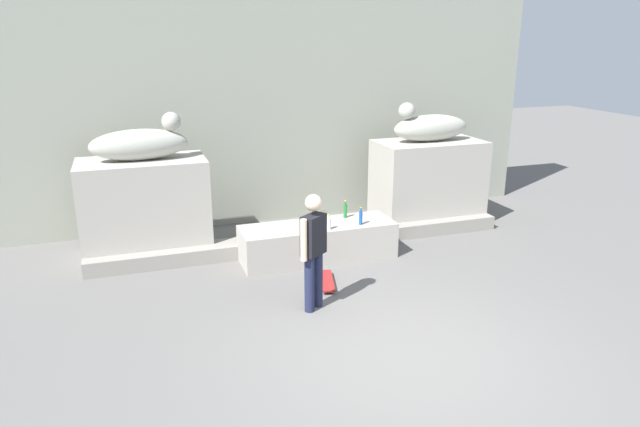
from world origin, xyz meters
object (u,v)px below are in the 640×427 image
Objects in this scene: bottle_blue at (361,217)px; bottle_clear at (329,223)px; bottle_brown at (308,225)px; bottle_green at (345,211)px; statue_reclining_left at (141,143)px; skateboard at (327,281)px; statue_reclining_right at (429,127)px; skater at (314,247)px.

bottle_blue is 0.60m from bottle_clear.
bottle_green is (0.85, 0.49, 0.02)m from bottle_brown.
bottle_brown is (-0.96, -0.04, -0.02)m from bottle_blue.
statue_reclining_left is 3.86m from skateboard.
bottle_clear is 0.71m from bottle_green.
bottle_blue is 0.98× the size of bottle_green.
statue_reclining_left reaches higher than bottle_clear.
bottle_brown is (-2.97, -1.44, -1.25)m from statue_reclining_right.
bottle_green reaches higher than bottle_brown.
bottle_green reaches higher than bottle_clear.
statue_reclining_left is at bearing 163.81° from bottle_green.
bottle_clear is (-0.60, -0.06, -0.02)m from bottle_blue.
bottle_blue is at bearing 32.78° from statue_reclining_right.
skateboard is 1.07m from bottle_clear.
bottle_blue is 1.14× the size of bottle_brown.
bottle_clear is at bearing -173.96° from bottle_blue.
skateboard is 1.42m from bottle_blue.
bottle_green is at bearing 29.93° from bottle_brown.
bottle_blue is (3.40, -1.40, -1.23)m from statue_reclining_left.
bottle_clear is at bearing -30.37° from statue_reclining_left.
bottle_clear is 0.36m from bottle_brown.
statue_reclining_right is 3.25m from bottle_clear.
skateboard is 2.71× the size of bottle_blue.
bottle_blue reaches higher than bottle_clear.
skateboard is 3.19× the size of bottle_clear.
statue_reclining_left reaches higher than bottle_green.
skateboard is at bearing -136.72° from bottle_blue.
bottle_brown is 0.85× the size of bottle_green.
skater is 1.58m from bottle_brown.
statue_reclining_left is 3.74m from skater.
bottle_blue reaches higher than bottle_brown.
statue_reclining_right is 0.97× the size of skater.
statue_reclining_left is at bearing 62.44° from skateboard.
bottle_green is at bearing 22.20° from statue_reclining_right.
statue_reclining_left is 3.10m from bottle_brown.
bottle_green reaches higher than skateboard.
bottle_clear is 0.83× the size of bottle_green.
bottle_brown is (0.40, 1.51, -0.20)m from skater.
statue_reclining_right is 5.20× the size of bottle_green.
skater is 2.37m from bottle_green.
statue_reclining_left is at bearing 152.35° from bottle_clear.
skater reaches higher than skateboard.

